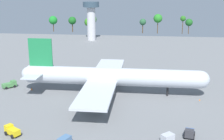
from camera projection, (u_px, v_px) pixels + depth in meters
name	position (u px, v px, depth m)	size (l,w,h in m)	color
ground_plane	(112.00, 93.00, 102.66)	(257.81, 257.81, 0.00)	slate
cargo_airplane	(111.00, 77.00, 101.10)	(64.45, 54.91, 18.72)	silver
fuel_truck	(189.00, 133.00, 72.22)	(3.18, 4.20, 2.45)	#333338
baggage_tug	(10.00, 84.00, 108.35)	(4.94, 5.01, 2.41)	#4C8C4C
maintenance_van	(200.00, 81.00, 112.35)	(4.51, 5.07, 2.24)	#4C8C4C
catering_truck	(12.00, 131.00, 73.25)	(4.65, 3.94, 2.42)	yellow
cargo_container_aft	(168.00, 138.00, 70.28)	(3.47, 3.38, 1.93)	#B7BCC6
safety_cone_nose	(200.00, 100.00, 96.00)	(0.39, 0.39, 0.56)	orange
safety_cone_tail	(32.00, 89.00, 106.01)	(0.57, 0.57, 0.82)	orange
control_tower	(91.00, 17.00, 202.33)	(10.96, 10.96, 26.24)	silver
tree_line_backdrop	(110.00, 21.00, 238.86)	(116.00, 7.00, 15.38)	#51381E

